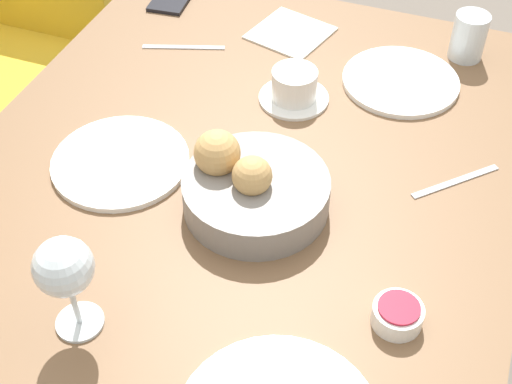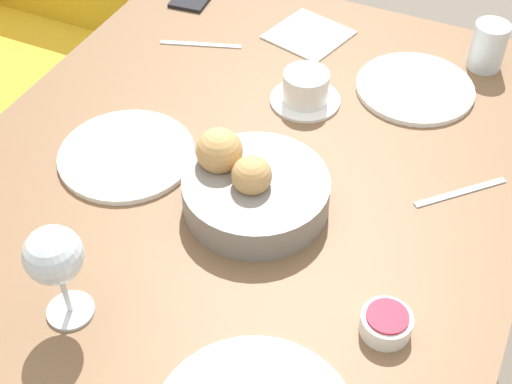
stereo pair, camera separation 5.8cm
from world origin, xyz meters
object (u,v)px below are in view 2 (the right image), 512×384
knife_silver (201,44)px  napkin (309,35)px  plate_far_center (127,155)px  bread_basket (252,187)px  wine_glass (54,258)px  fork_silver (461,192)px  plate_near_right (415,88)px  coffee_cup (306,89)px  jam_bowl_berry (386,323)px  water_tumbler (488,46)px

knife_silver → napkin: (0.12, -0.18, 0.00)m
plate_far_center → knife_silver: plate_far_center is taller
bread_basket → wine_glass: bearing=154.5°
wine_glass → fork_silver: size_ratio=1.27×
knife_silver → fork_silver: bearing=-109.0°
plate_near_right → fork_silver: bearing=-148.6°
wine_glass → coffee_cup: size_ratio=1.24×
wine_glass → plate_near_right: bearing=-22.9°
wine_glass → jam_bowl_berry: (0.15, -0.39, -0.10)m
water_tumbler → coffee_cup: water_tumbler is taller
wine_glass → napkin: (0.76, -0.04, -0.11)m
coffee_cup → fork_silver: coffee_cup is taller
knife_silver → napkin: napkin is taller
jam_bowl_berry → wine_glass: bearing=110.8°
bread_basket → coffee_cup: (0.27, 0.02, -0.01)m
jam_bowl_berry → knife_silver: size_ratio=0.43×
coffee_cup → bread_basket: bearing=-175.4°
plate_far_center → fork_silver: plate_far_center is taller
plate_far_center → napkin: 0.48m
coffee_cup → napkin: (0.20, 0.07, -0.02)m
napkin → plate_far_center: bearing=163.5°
coffee_cup → napkin: 0.22m
plate_near_right → coffee_cup: coffee_cup is taller
knife_silver → wine_glass: bearing=-167.5°
bread_basket → coffee_cup: 0.27m
jam_bowl_berry → napkin: jam_bowl_berry is taller
fork_silver → knife_silver: 0.59m
coffee_cup → wine_glass: bearing=168.5°
bread_basket → coffee_cup: bearing=4.6°
plate_near_right → jam_bowl_berry: jam_bowl_berry is taller
water_tumbler → jam_bowl_berry: 0.65m
plate_near_right → knife_silver: bearing=94.6°
water_tumbler → wine_glass: (-0.80, 0.38, 0.07)m
knife_silver → bread_basket: bearing=-141.9°
plate_far_center → water_tumbler: water_tumbler is taller
water_tumbler → knife_silver: (-0.16, 0.52, -0.04)m
wine_glass → knife_silver: (0.64, 0.14, -0.11)m
plate_near_right → coffee_cup: 0.21m
plate_near_right → bread_basket: bearing=159.1°
jam_bowl_berry → fork_silver: size_ratio=0.55×
plate_near_right → plate_far_center: (-0.38, 0.38, 0.00)m
plate_far_center → bread_basket: bearing=-92.7°
bread_basket → knife_silver: bearing=38.1°
coffee_cup → fork_silver: (-0.11, -0.31, -0.03)m
water_tumbler → fork_silver: size_ratio=0.73×
jam_bowl_berry → fork_silver: (0.29, -0.03, -0.02)m
plate_near_right → napkin: bearing=70.4°
plate_far_center → coffee_cup: coffee_cup is taller
jam_bowl_berry → coffee_cup: bearing=34.3°
plate_near_right → wine_glass: wine_glass is taller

